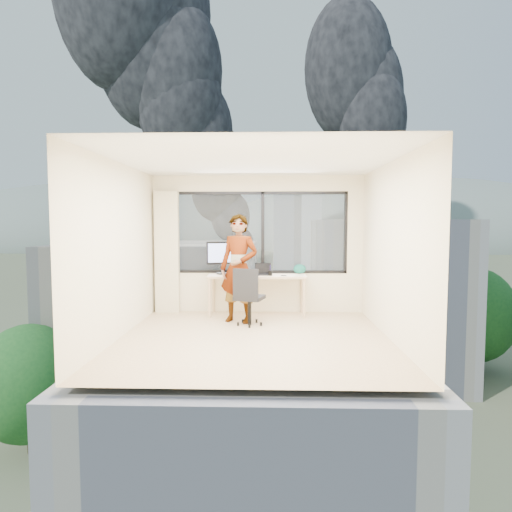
{
  "coord_description": "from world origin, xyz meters",
  "views": [
    {
      "loc": [
        0.22,
        -6.38,
        1.71
      ],
      "look_at": [
        0.0,
        1.0,
        1.15
      ],
      "focal_mm": 30.74,
      "sensor_mm": 36.0,
      "label": 1
    }
  ],
  "objects_px": {
    "game_console": "(250,272)",
    "desk": "(257,295)",
    "monitor": "(223,258)",
    "handbag": "(300,269)",
    "laptop": "(263,270)",
    "person": "(239,268)",
    "chair": "(250,296)"
  },
  "relations": [
    {
      "from": "desk",
      "to": "monitor",
      "type": "bearing_deg",
      "value": 168.45
    },
    {
      "from": "chair",
      "to": "handbag",
      "type": "distance_m",
      "value": 1.41
    },
    {
      "from": "chair",
      "to": "handbag",
      "type": "bearing_deg",
      "value": 64.56
    },
    {
      "from": "monitor",
      "to": "game_console",
      "type": "height_order",
      "value": "monitor"
    },
    {
      "from": "person",
      "to": "monitor",
      "type": "xyz_separation_m",
      "value": [
        -0.35,
        0.71,
        0.13
      ]
    },
    {
      "from": "desk",
      "to": "person",
      "type": "height_order",
      "value": "person"
    },
    {
      "from": "chair",
      "to": "monitor",
      "type": "xyz_separation_m",
      "value": [
        -0.55,
        0.94,
        0.57
      ]
    },
    {
      "from": "desk",
      "to": "monitor",
      "type": "xyz_separation_m",
      "value": [
        -0.65,
        0.13,
        0.69
      ]
    },
    {
      "from": "chair",
      "to": "game_console",
      "type": "relative_size",
      "value": 3.28
    },
    {
      "from": "chair",
      "to": "laptop",
      "type": "height_order",
      "value": "chair"
    },
    {
      "from": "person",
      "to": "laptop",
      "type": "distance_m",
      "value": 0.71
    },
    {
      "from": "desk",
      "to": "person",
      "type": "relative_size",
      "value": 0.97
    },
    {
      "from": "chair",
      "to": "handbag",
      "type": "relative_size",
      "value": 4.22
    },
    {
      "from": "desk",
      "to": "handbag",
      "type": "xyz_separation_m",
      "value": [
        0.8,
        0.21,
        0.46
      ]
    },
    {
      "from": "game_console",
      "to": "chair",
      "type": "bearing_deg",
      "value": -86.85
    },
    {
      "from": "chair",
      "to": "person",
      "type": "xyz_separation_m",
      "value": [
        -0.19,
        0.23,
        0.44
      ]
    },
    {
      "from": "monitor",
      "to": "handbag",
      "type": "height_order",
      "value": "monitor"
    },
    {
      "from": "desk",
      "to": "game_console",
      "type": "bearing_deg",
      "value": 126.99
    },
    {
      "from": "chair",
      "to": "monitor",
      "type": "distance_m",
      "value": 1.23
    },
    {
      "from": "laptop",
      "to": "handbag",
      "type": "xyz_separation_m",
      "value": [
        0.68,
        0.22,
        -0.01
      ]
    },
    {
      "from": "person",
      "to": "game_console",
      "type": "bearing_deg",
      "value": 99.03
    },
    {
      "from": "desk",
      "to": "game_console",
      "type": "relative_size",
      "value": 5.99
    },
    {
      "from": "laptop",
      "to": "person",
      "type": "bearing_deg",
      "value": -130.28
    },
    {
      "from": "game_console",
      "to": "handbag",
      "type": "relative_size",
      "value": 1.29
    },
    {
      "from": "person",
      "to": "monitor",
      "type": "relative_size",
      "value": 3.0
    },
    {
      "from": "game_console",
      "to": "desk",
      "type": "bearing_deg",
      "value": -52.26
    },
    {
      "from": "desk",
      "to": "monitor",
      "type": "distance_m",
      "value": 0.95
    },
    {
      "from": "desk",
      "to": "person",
      "type": "xyz_separation_m",
      "value": [
        -0.3,
        -0.58,
        0.56
      ]
    },
    {
      "from": "desk",
      "to": "laptop",
      "type": "bearing_deg",
      "value": -2.33
    },
    {
      "from": "person",
      "to": "game_console",
      "type": "distance_m",
      "value": 0.8
    },
    {
      "from": "chair",
      "to": "laptop",
      "type": "bearing_deg",
      "value": 90.72
    },
    {
      "from": "desk",
      "to": "monitor",
      "type": "height_order",
      "value": "monitor"
    }
  ]
}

